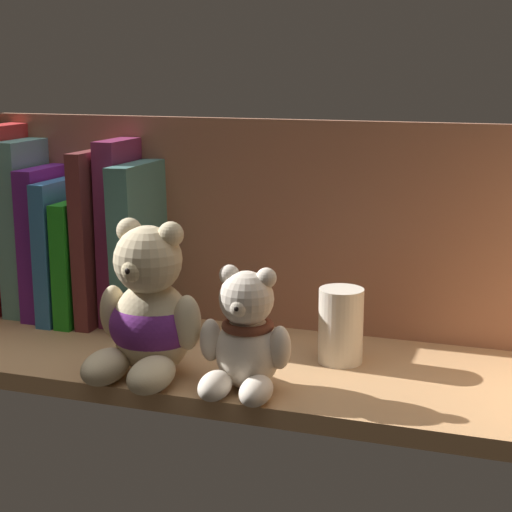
{
  "coord_description": "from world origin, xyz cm",
  "views": [
    {
      "loc": [
        30.64,
        -84.13,
        34.53
      ],
      "look_at": [
        2.04,
        0.0,
        14.0
      ],
      "focal_mm": 58.88,
      "sensor_mm": 36.0,
      "label": 1
    }
  ],
  "objects_px": {
    "book_0": "(9,218)",
    "book_3": "(70,247)",
    "book_2": "(51,240)",
    "book_6": "(123,232)",
    "book_4": "(87,258)",
    "pillar_candle": "(341,326)",
    "book_5": "(103,235)",
    "teddy_bear_larger": "(149,315)",
    "book_1": "(29,227)",
    "teddy_bear_smaller": "(246,339)",
    "book_7": "(146,244)"
  },
  "relations": [
    {
      "from": "teddy_bear_smaller",
      "to": "book_6",
      "type": "bearing_deg",
      "value": 142.14
    },
    {
      "from": "book_5",
      "to": "teddy_bear_larger",
      "type": "xyz_separation_m",
      "value": [
        0.14,
        -0.17,
        -0.04
      ]
    },
    {
      "from": "book_4",
      "to": "teddy_bear_smaller",
      "type": "distance_m",
      "value": 0.33
    },
    {
      "from": "book_4",
      "to": "book_2",
      "type": "bearing_deg",
      "value": -180.0
    },
    {
      "from": "book_7",
      "to": "teddy_bear_larger",
      "type": "distance_m",
      "value": 0.19
    },
    {
      "from": "book_4",
      "to": "book_6",
      "type": "height_order",
      "value": "book_6"
    },
    {
      "from": "book_1",
      "to": "book_5",
      "type": "height_order",
      "value": "book_1"
    },
    {
      "from": "book_0",
      "to": "book_2",
      "type": "distance_m",
      "value": 0.07
    },
    {
      "from": "book_0",
      "to": "book_3",
      "type": "xyz_separation_m",
      "value": [
        0.09,
        -0.0,
        -0.03
      ]
    },
    {
      "from": "book_4",
      "to": "pillar_candle",
      "type": "bearing_deg",
      "value": -10.35
    },
    {
      "from": "teddy_bear_smaller",
      "to": "book_1",
      "type": "bearing_deg",
      "value": 154.13
    },
    {
      "from": "book_1",
      "to": "teddy_bear_smaller",
      "type": "xyz_separation_m",
      "value": [
        0.37,
        -0.18,
        -0.06
      ]
    },
    {
      "from": "pillar_candle",
      "to": "book_6",
      "type": "bearing_deg",
      "value": 167.89
    },
    {
      "from": "book_2",
      "to": "pillar_candle",
      "type": "bearing_deg",
      "value": -9.01
    },
    {
      "from": "book_2",
      "to": "book_3",
      "type": "distance_m",
      "value": 0.03
    },
    {
      "from": "book_1",
      "to": "book_3",
      "type": "bearing_deg",
      "value": -0.0
    },
    {
      "from": "book_4",
      "to": "teddy_bear_smaller",
      "type": "bearing_deg",
      "value": -32.31
    },
    {
      "from": "book_0",
      "to": "book_6",
      "type": "bearing_deg",
      "value": 0.0
    },
    {
      "from": "book_2",
      "to": "book_3",
      "type": "xyz_separation_m",
      "value": [
        0.03,
        0.0,
        -0.01
      ]
    },
    {
      "from": "pillar_candle",
      "to": "teddy_bear_smaller",
      "type": "bearing_deg",
      "value": -122.27
    },
    {
      "from": "book_2",
      "to": "book_6",
      "type": "height_order",
      "value": "book_6"
    },
    {
      "from": "book_0",
      "to": "book_3",
      "type": "bearing_deg",
      "value": -0.0
    },
    {
      "from": "book_0",
      "to": "pillar_candle",
      "type": "xyz_separation_m",
      "value": [
        0.47,
        -0.06,
        -0.08
      ]
    },
    {
      "from": "book_2",
      "to": "book_4",
      "type": "height_order",
      "value": "book_2"
    },
    {
      "from": "teddy_bear_larger",
      "to": "book_7",
      "type": "bearing_deg",
      "value": 116.55
    },
    {
      "from": "book_0",
      "to": "teddy_bear_smaller",
      "type": "bearing_deg",
      "value": -24.09
    },
    {
      "from": "pillar_candle",
      "to": "teddy_bear_larger",
      "type": "bearing_deg",
      "value": -150.68
    },
    {
      "from": "book_1",
      "to": "teddy_bear_larger",
      "type": "distance_m",
      "value": 0.31
    },
    {
      "from": "pillar_candle",
      "to": "book_5",
      "type": "bearing_deg",
      "value": 168.89
    },
    {
      "from": "book_6",
      "to": "book_0",
      "type": "bearing_deg",
      "value": 180.0
    },
    {
      "from": "book_2",
      "to": "book_4",
      "type": "xyz_separation_m",
      "value": [
        0.05,
        0.0,
        -0.02
      ]
    },
    {
      "from": "book_5",
      "to": "book_1",
      "type": "bearing_deg",
      "value": -180.0
    },
    {
      "from": "book_4",
      "to": "teddy_bear_larger",
      "type": "height_order",
      "value": "teddy_bear_larger"
    },
    {
      "from": "book_0",
      "to": "teddy_bear_larger",
      "type": "bearing_deg",
      "value": -30.4
    },
    {
      "from": "book_1",
      "to": "book_6",
      "type": "bearing_deg",
      "value": 0.0
    },
    {
      "from": "book_5",
      "to": "pillar_candle",
      "type": "height_order",
      "value": "book_5"
    },
    {
      "from": "book_3",
      "to": "book_6",
      "type": "height_order",
      "value": "book_6"
    },
    {
      "from": "teddy_bear_smaller",
      "to": "pillar_candle",
      "type": "height_order",
      "value": "teddy_bear_smaller"
    },
    {
      "from": "book_1",
      "to": "book_3",
      "type": "xyz_separation_m",
      "value": [
        0.06,
        -0.0,
        -0.02
      ]
    },
    {
      "from": "book_3",
      "to": "book_6",
      "type": "distance_m",
      "value": 0.08
    },
    {
      "from": "book_2",
      "to": "book_4",
      "type": "distance_m",
      "value": 0.06
    },
    {
      "from": "book_2",
      "to": "teddy_bear_larger",
      "type": "bearing_deg",
      "value": -36.98
    },
    {
      "from": "book_5",
      "to": "teddy_bear_larger",
      "type": "relative_size",
      "value": 1.32
    },
    {
      "from": "book_3",
      "to": "book_4",
      "type": "distance_m",
      "value": 0.03
    },
    {
      "from": "teddy_bear_larger",
      "to": "book_1",
      "type": "bearing_deg",
      "value": 146.64
    },
    {
      "from": "book_0",
      "to": "teddy_bear_larger",
      "type": "distance_m",
      "value": 0.34
    },
    {
      "from": "book_4",
      "to": "teddy_bear_larger",
      "type": "distance_m",
      "value": 0.24
    },
    {
      "from": "book_2",
      "to": "book_5",
      "type": "height_order",
      "value": "book_5"
    },
    {
      "from": "book_7",
      "to": "pillar_candle",
      "type": "xyz_separation_m",
      "value": [
        0.27,
        -0.06,
        -0.06
      ]
    },
    {
      "from": "book_1",
      "to": "book_5",
      "type": "distance_m",
      "value": 0.11
    }
  ]
}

